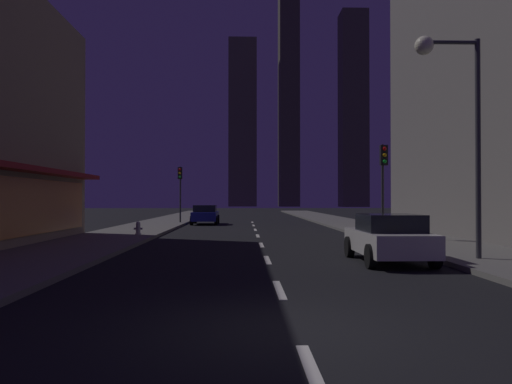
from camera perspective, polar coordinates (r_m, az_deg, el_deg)
name	(u,v)px	position (r m, az deg, el deg)	size (l,w,h in m)	color
ground_plane	(253,224)	(39.56, -0.35, -3.62)	(78.00, 136.00, 0.10)	black
sidewalk_right	(343,223)	(40.30, 9.66, -3.38)	(4.00, 76.00, 0.15)	#605E59
sidewalk_left	(162,223)	(40.04, -10.44, -3.39)	(4.00, 76.00, 0.15)	#605E59
lane_marking_center	(259,240)	(23.79, 0.38, -5.36)	(0.16, 38.60, 0.01)	silver
skyscraper_distant_tall	(243,123)	(135.05, -1.50, 7.70)	(7.28, 5.29, 43.70)	brown
skyscraper_distant_mid	(289,56)	(137.40, 3.65, 14.87)	(5.03, 8.05, 78.00)	#4D493A
skyscraper_distant_short	(353,109)	(130.47, 10.77, 9.02)	(6.47, 6.71, 48.20)	#534F3E
car_parked_near	(389,238)	(15.87, 14.55, -4.96)	(1.98, 4.24, 1.45)	silver
car_parked_far	(205,214)	(38.66, -5.67, -2.51)	(1.98, 4.24, 1.45)	navy
fire_hydrant_far_left	(138,229)	(25.79, -12.98, -3.99)	(0.42, 0.30, 0.65)	#B2B2B2
traffic_light_near_right	(383,170)	(23.51, 14.00, 2.38)	(0.32, 0.48, 4.20)	#2D2D2D
traffic_light_far_left	(180,182)	(38.96, -8.44, 1.11)	(0.32, 0.48, 4.20)	#2D2D2D
street_lamp_right	(450,92)	(16.47, 20.82, 10.34)	(1.96, 0.56, 6.58)	#38383D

